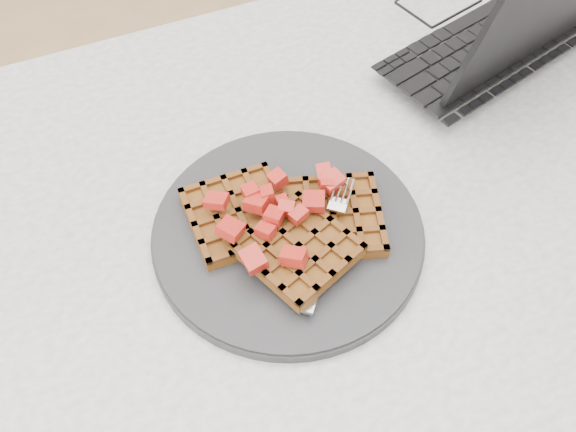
# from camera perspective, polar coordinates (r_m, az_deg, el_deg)

# --- Properties ---
(ground) EXTENTS (4.00, 4.00, 0.00)m
(ground) POSITION_cam_1_polar(r_m,az_deg,el_deg) (1.43, 1.66, -17.61)
(ground) COLOR tan
(ground) RESTS_ON ground
(table) EXTENTS (1.20, 0.80, 0.75)m
(table) POSITION_cam_1_polar(r_m,az_deg,el_deg) (0.85, 2.66, -3.68)
(table) COLOR silver
(table) RESTS_ON ground
(plate) EXTENTS (0.31, 0.31, 0.02)m
(plate) POSITION_cam_1_polar(r_m,az_deg,el_deg) (0.72, 0.00, -1.51)
(plate) COLOR black
(plate) RESTS_ON table
(waffles) EXTENTS (0.22, 0.20, 0.03)m
(waffles) POSITION_cam_1_polar(r_m,az_deg,el_deg) (0.70, 0.14, -0.84)
(waffles) COLOR brown
(waffles) RESTS_ON plate
(strawberry_pile) EXTENTS (0.15, 0.15, 0.02)m
(strawberry_pile) POSITION_cam_1_polar(r_m,az_deg,el_deg) (0.68, 0.00, 0.69)
(strawberry_pile) COLOR maroon
(strawberry_pile) RESTS_ON waffles
(fork) EXTENTS (0.13, 0.15, 0.02)m
(fork) POSITION_cam_1_polar(r_m,az_deg,el_deg) (0.70, 3.69, -1.99)
(fork) COLOR silver
(fork) RESTS_ON plate
(laptop) EXTENTS (0.40, 0.34, 0.24)m
(laptop) POSITION_cam_1_polar(r_m,az_deg,el_deg) (0.98, 17.15, 16.05)
(laptop) COLOR black
(laptop) RESTS_ON table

